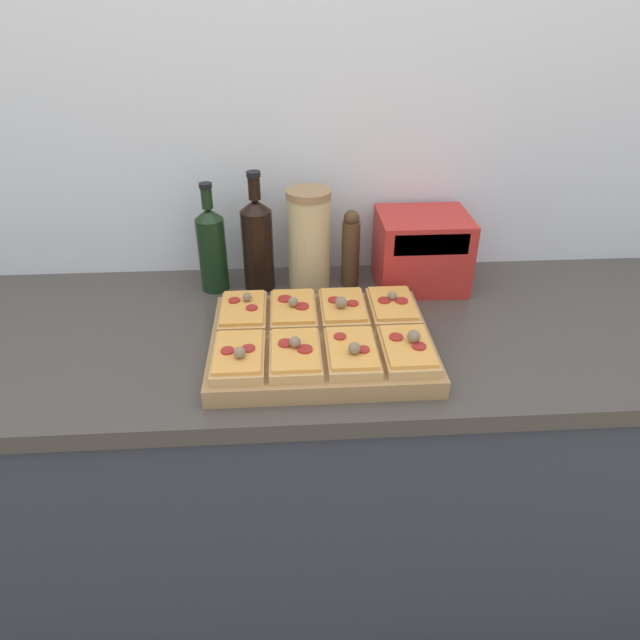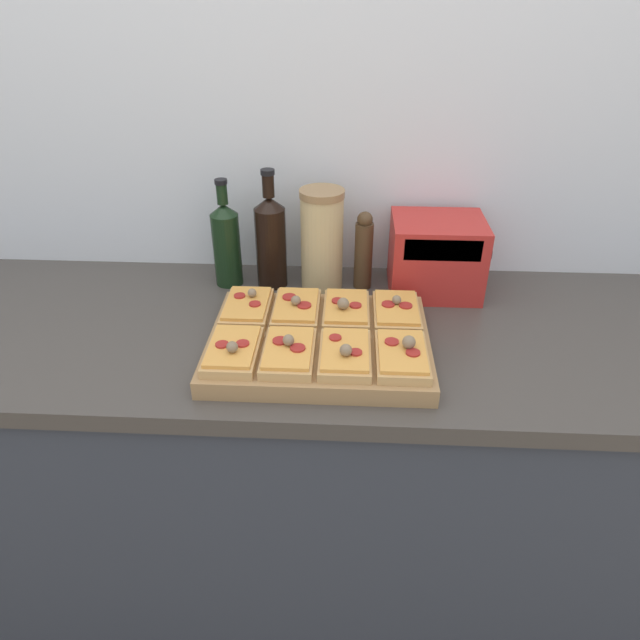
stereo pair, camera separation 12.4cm
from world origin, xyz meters
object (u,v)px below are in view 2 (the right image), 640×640
Objects in this scene: grain_jar_tall at (322,239)px; toaster_oven at (436,256)px; cutting_board at (319,343)px; wine_bottle at (271,240)px; pepper_mill at (364,251)px; olive_oil_bottle at (226,243)px.

toaster_oven is (0.29, -0.01, -0.03)m from grain_jar_tall.
grain_jar_tall is 1.03× the size of toaster_oven.
grain_jar_tall is (-0.01, 0.31, 0.11)m from cutting_board.
wine_bottle is 0.42m from toaster_oven.
grain_jar_tall is 0.11m from pepper_mill.
olive_oil_bottle is at bearing 179.06° from toaster_oven.
wine_bottle is at bearing 0.00° from olive_oil_bottle.
pepper_mill is at bearing 0.00° from grain_jar_tall.
grain_jar_tall is at bearing 178.26° from toaster_oven.
toaster_oven is at bearing -2.75° from pepper_mill.
cutting_board is 2.29× the size of pepper_mill.
wine_bottle is at bearing 114.58° from cutting_board.
pepper_mill is (0.11, 0.00, -0.03)m from grain_jar_tall.
grain_jar_tall is at bearing 0.00° from olive_oil_bottle.
olive_oil_bottle reaches higher than pepper_mill.
toaster_oven is at bearing -1.74° from grain_jar_tall.
pepper_mill is (0.24, 0.00, -0.02)m from wine_bottle.
grain_jar_tall is at bearing 180.00° from pepper_mill.
pepper_mill is (0.35, 0.00, -0.01)m from olive_oil_bottle.
wine_bottle is (-0.14, 0.31, 0.11)m from cutting_board.
olive_oil_bottle is 1.08× the size of grain_jar_tall.
grain_jar_tall is 0.29m from toaster_oven.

